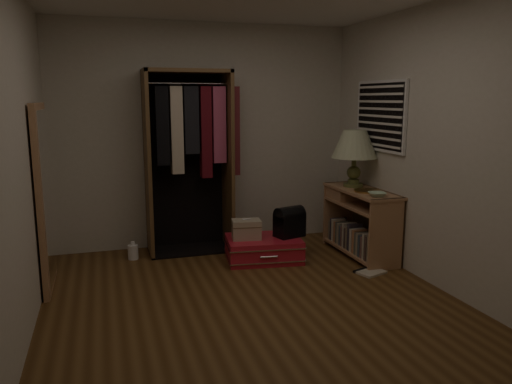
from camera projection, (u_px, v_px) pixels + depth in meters
ground at (255, 306)px, 4.25m from camera, size 4.00×4.00×0.00m
room_walls at (263, 128)px, 4.03m from camera, size 3.52×4.02×2.60m
console_bookshelf at (359, 220)px, 5.60m from camera, size 0.42×1.12×0.75m
open_wardrobe at (192, 145)px, 5.62m from camera, size 1.06×0.50×2.05m
floor_mirror at (44, 198)px, 4.53m from camera, size 0.06×0.80×1.70m
pink_suitcase at (264, 249)px, 5.44m from camera, size 0.88×0.69×0.25m
train_case at (246, 229)px, 5.36m from camera, size 0.34×0.26×0.22m
black_bag at (289, 221)px, 5.44m from camera, size 0.35×0.28×0.34m
table_lamp at (355, 145)px, 5.60m from camera, size 0.56×0.56×0.64m
brass_tray at (368, 191)px, 5.38m from camera, size 0.35×0.35×0.02m
ceramic_bowl at (377, 194)px, 5.10m from camera, size 0.21×0.21×0.04m
white_jug at (133, 252)px, 5.47m from camera, size 0.12×0.12×0.20m
floor_book at (369, 271)px, 5.05m from camera, size 0.33×0.30×0.03m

